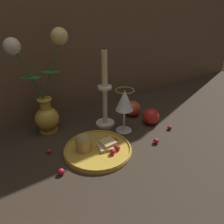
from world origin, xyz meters
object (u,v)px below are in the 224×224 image
apple_near_glass (133,108)px  vase (45,96)px  apple_beside_vase (151,116)px  plate_with_pastries (95,148)px  wine_glass (125,102)px  candlestick (105,98)px

apple_near_glass → vase: bearing=165.3°
vase → apple_beside_vase: 0.42m
apple_beside_vase → apple_near_glass: 0.10m
plate_with_pastries → vase: bearing=108.4°
vase → apple_beside_vase: bearing=-28.0°
plate_with_pastries → apple_near_glass: (0.27, 0.13, 0.02)m
vase → apple_beside_vase: (0.36, -0.19, -0.11)m
plate_with_pastries → wine_glass: 0.20m
wine_glass → apple_near_glass: 0.16m
candlestick → apple_near_glass: (0.14, -0.00, -0.09)m
plate_with_pastries → apple_near_glass: bearing=26.3°
apple_beside_vase → apple_near_glass: same height
plate_with_pastries → apple_beside_vase: size_ratio=2.88×
wine_glass → plate_with_pastries: bearing=-162.0°
vase → wine_glass: size_ratio=2.21×
vase → plate_with_pastries: size_ratio=1.65×
wine_glass → apple_near_glass: (0.11, 0.08, -0.09)m
wine_glass → candlestick: 0.09m
candlestick → apple_near_glass: 0.17m
vase → plate_with_pastries: vase is taller
plate_with_pastries → apple_near_glass: size_ratio=2.86×
vase → plate_with_pastries: (0.07, -0.22, -0.13)m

